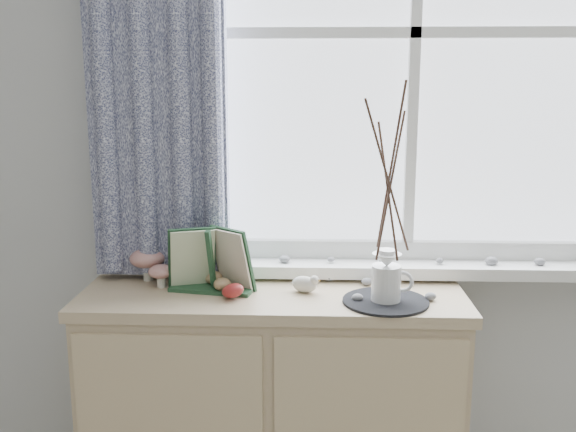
% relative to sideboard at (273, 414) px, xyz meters
% --- Properties ---
extents(sideboard, '(1.20, 0.45, 0.85)m').
position_rel_sideboard_xyz_m(sideboard, '(0.00, 0.00, 0.00)').
color(sideboard, tan).
rests_on(sideboard, ground).
extents(botanical_book, '(0.32, 0.18, 0.21)m').
position_rel_sideboard_xyz_m(botanical_book, '(-0.19, -0.03, 0.53)').
color(botanical_book, '#1F4127').
rests_on(botanical_book, sideboard).
extents(toadstool_cluster, '(0.16, 0.17, 0.11)m').
position_rel_sideboard_xyz_m(toadstool_cluster, '(-0.40, 0.07, 0.49)').
color(toadstool_cluster, silver).
rests_on(toadstool_cluster, sideboard).
extents(wooden_eggs, '(0.14, 0.17, 0.07)m').
position_rel_sideboard_xyz_m(wooden_eggs, '(-0.16, -0.02, 0.45)').
color(wooden_eggs, '#A2895A').
rests_on(wooden_eggs, sideboard).
extents(songbird_figurine, '(0.12, 0.09, 0.06)m').
position_rel_sideboard_xyz_m(songbird_figurine, '(0.10, -0.01, 0.45)').
color(songbird_figurine, silver).
rests_on(songbird_figurine, sideboard).
extents(crocheted_doily, '(0.26, 0.26, 0.01)m').
position_rel_sideboard_xyz_m(crocheted_doily, '(0.34, -0.10, 0.43)').
color(crocheted_doily, black).
rests_on(crocheted_doily, sideboard).
extents(twig_pitcher, '(0.29, 0.29, 0.66)m').
position_rel_sideboard_xyz_m(twig_pitcher, '(0.34, -0.10, 0.80)').
color(twig_pitcher, white).
rests_on(twig_pitcher, crocheted_doily).
extents(sideboard_pebbles, '(0.33, 0.23, 0.02)m').
position_rel_sideboard_xyz_m(sideboard_pebbles, '(0.30, 0.00, 0.44)').
color(sideboard_pebbles, gray).
rests_on(sideboard_pebbles, sideboard).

